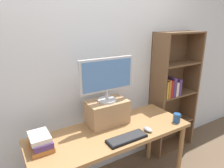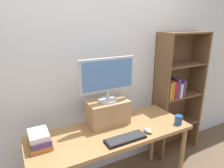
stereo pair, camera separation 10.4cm
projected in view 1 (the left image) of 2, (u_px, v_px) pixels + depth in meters
back_wall at (89, 68)px, 2.15m from camera, size 7.00×0.08×2.60m
desk at (111, 139)px, 1.96m from camera, size 1.58×0.60×0.77m
bookshelf_unit at (172, 92)px, 2.73m from camera, size 0.67×0.28×1.66m
riser_box at (107, 112)px, 2.05m from camera, size 0.42×0.25×0.25m
computer_monitor at (107, 77)px, 1.94m from camera, size 0.58×0.19×0.44m
keyboard at (127, 138)px, 1.79m from camera, size 0.38×0.13×0.02m
computer_mouse at (148, 129)px, 1.93m from camera, size 0.06×0.10×0.04m
book_stack at (41, 142)px, 1.64m from camera, size 0.18×0.23×0.13m
coffee_mug at (177, 118)px, 2.09m from camera, size 0.11×0.07×0.10m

